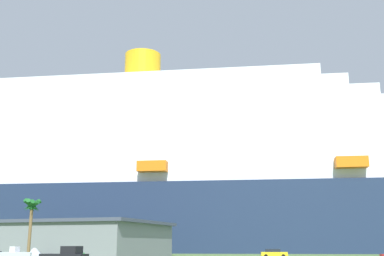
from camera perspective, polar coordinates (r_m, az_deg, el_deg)
name	(u,v)px	position (r m, az deg, el deg)	size (l,w,h in m)	color
ground_plane	(189,256)	(101.69, -0.30, -14.99)	(600.00, 600.00, 0.00)	#4C6B38
cruise_ship	(236,181)	(143.33, 5.30, -6.31)	(265.07, 61.02, 67.64)	#1E2D4C
terminal_building	(51,239)	(102.77, -16.43, -12.55)	(45.92, 29.31, 6.72)	slate
pickup_truck	(66,256)	(60.95, -14.77, -14.50)	(5.68, 2.46, 2.20)	black
small_boat_on_trailer	(23,256)	(64.21, -19.46, -14.19)	(7.09, 2.44, 2.15)	#595960
palm_tree	(32,209)	(78.77, -18.53, -9.14)	(2.98, 3.06, 9.29)	brown
parked_car_yellow_taxi	(274,253)	(90.15, 9.69, -14.45)	(4.93, 2.69, 1.58)	yellow
parked_car_green_wagon	(82,254)	(85.09, -12.98, -14.37)	(4.42, 2.02, 1.58)	#2D723F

